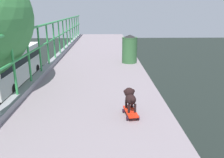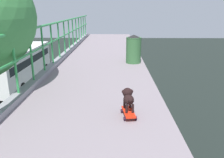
{
  "view_description": "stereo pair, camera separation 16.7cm",
  "coord_description": "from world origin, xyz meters",
  "views": [
    {
      "loc": [
        1.37,
        -0.27,
        7.37
      ],
      "look_at": [
        1.47,
        3.74,
        6.13
      ],
      "focal_mm": 36.68,
      "sensor_mm": 36.0,
      "label": 1
    },
    {
      "loc": [
        1.54,
        -0.27,
        7.37
      ],
      "look_at": [
        1.47,
        3.74,
        6.13
      ],
      "focal_mm": 36.68,
      "sensor_mm": 36.0,
      "label": 2
    }
  ],
  "objects": [
    {
      "name": "litter_bin",
      "position": [
        2.07,
        6.6,
        6.21
      ],
      "size": [
        0.46,
        0.46,
        0.85
      ],
      "color": "#346236",
      "rests_on": "overpass_deck"
    },
    {
      "name": "toy_skateboard",
      "position": [
        1.74,
        2.94,
        5.84
      ],
      "size": [
        0.24,
        0.43,
        0.09
      ],
      "color": "red",
      "rests_on": "overpass_deck"
    },
    {
      "name": "small_dog",
      "position": [
        1.73,
        3.01,
        6.06
      ],
      "size": [
        0.2,
        0.38,
        0.33
      ],
      "color": "black",
      "rests_on": "toy_skateboard"
    },
    {
      "name": "city_bus",
      "position": [
        -8.14,
        22.37,
        1.94
      ],
      "size": [
        2.68,
        11.6,
        3.44
      ],
      "color": "white",
      "rests_on": "ground"
    },
    {
      "name": "car_yellow_cab_fifth",
      "position": [
        -4.76,
        10.75,
        0.71
      ],
      "size": [
        2.0,
        4.16,
        1.64
      ],
      "color": "yellow",
      "rests_on": "ground"
    }
  ]
}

